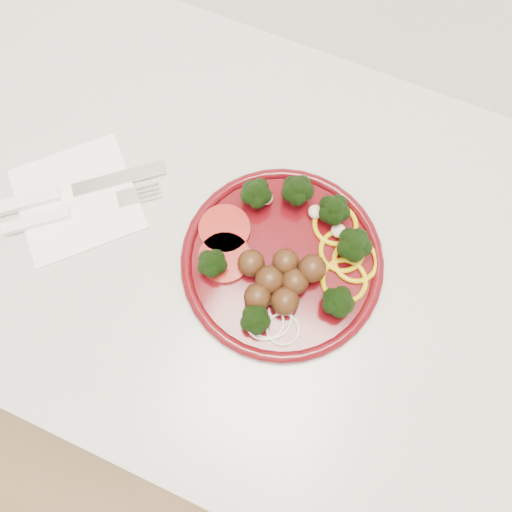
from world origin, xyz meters
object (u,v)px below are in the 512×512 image
at_px(napkin, 77,199).
at_px(knife, 54,195).
at_px(fork, 55,216).
at_px(plate, 284,259).

height_order(napkin, knife, knife).
bearing_deg(fork, napkin, 33.31).
bearing_deg(plate, napkin, -174.36).
relative_size(plate, napkin, 1.70).
distance_m(napkin, knife, 0.03).
xyz_separation_m(plate, knife, (-0.30, -0.04, -0.01)).
distance_m(plate, napkin, 0.28).
bearing_deg(napkin, fork, -106.09).
bearing_deg(napkin, plate, 5.64).
height_order(plate, knife, plate).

